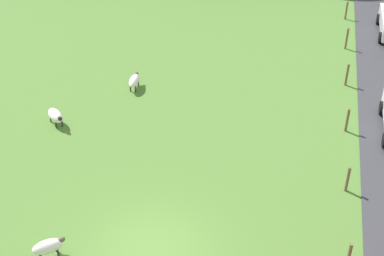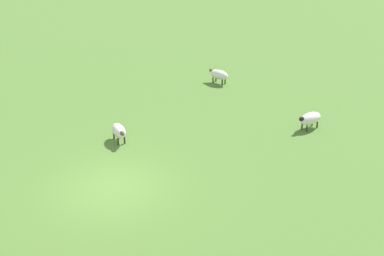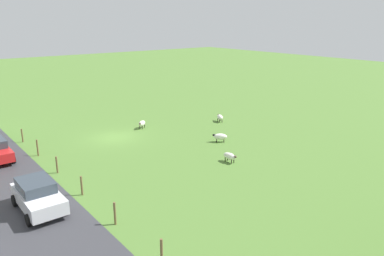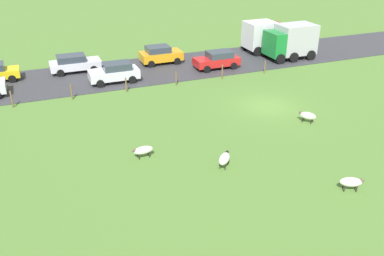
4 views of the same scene
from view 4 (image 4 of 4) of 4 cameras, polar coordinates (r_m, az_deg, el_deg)
The scene contains 18 objects.
ground_plane at distance 30.90m, azimuth 10.43°, elevation 2.97°, with size 160.00×160.00×0.00m, color #517A33.
road_strip at distance 40.31m, azimuth 2.02°, elevation 8.94°, with size 8.00×80.00×0.06m, color #38383D.
sheep_0 at distance 22.14m, azimuth 21.16°, elevation -6.99°, with size 0.91×1.22×0.73m.
sheep_1 at distance 28.74m, azimuth 15.72°, elevation 1.64°, with size 1.15×1.05×0.74m.
sheep_2 at distance 23.65m, azimuth -6.80°, elevation -3.08°, with size 0.52×1.26×0.70m.
sheep_3 at distance 22.69m, azimuth 4.51°, elevation -4.25°, with size 1.20×1.16×0.75m.
fence_post_0 at distance 37.90m, azimuth 10.05°, elevation 8.31°, with size 0.12×0.12×1.16m, color brown.
fence_post_1 at distance 35.92m, azimuth 4.21°, elevation 7.75°, with size 0.12×0.12×1.29m, color brown.
fence_post_2 at distance 34.39m, azimuth -2.21°, elevation 6.85°, with size 0.12×0.12×1.17m, color brown.
fence_post_3 at distance 33.31m, azimuth -9.11°, elevation 5.90°, with size 0.12×0.12×1.19m, color brown.
fence_post_4 at distance 32.74m, azimuth -16.34°, elevation 4.83°, with size 0.12×0.12×1.23m, color brown.
fence_post_5 at distance 32.71m, azimuth -23.68°, elevation 3.66°, with size 0.12×0.12×1.28m, color brown.
truck_0 at distance 44.44m, azimuth 9.99°, elevation 12.50°, with size 2.89×4.17×3.13m.
truck_1 at distance 42.48m, azimuth 13.52°, elevation 11.68°, with size 2.88×4.82×3.32m.
car_0 at distance 35.54m, azimuth -10.66°, elevation 7.61°, with size 2.07×4.14×1.63m.
car_3 at distance 38.63m, azimuth 3.51°, elevation 9.45°, with size 2.07×4.13×1.56m.
car_6 at distance 40.10m, azimuth -4.40°, elevation 10.13°, with size 2.17×3.94×1.68m.
car_7 at distance 38.98m, azimuth -15.98°, elevation 8.64°, with size 2.10×4.47×1.55m.
Camera 4 is at (-23.91, 15.51, 11.93)m, focal length 38.54 mm.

